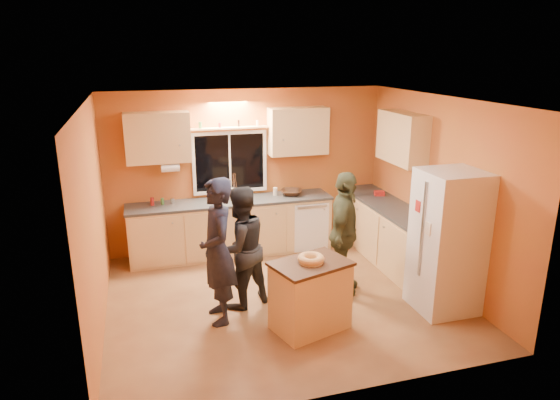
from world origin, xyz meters
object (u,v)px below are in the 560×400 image
object	(u,v)px
island	(310,295)
person_left	(218,251)
person_center	(240,248)
refrigerator	(448,242)
person_right	(344,233)

from	to	relation	value
island	person_left	size ratio (longest dim) A/B	0.56
person_left	island	bearing A→B (deg)	60.56
person_center	island	bearing A→B (deg)	107.50
refrigerator	person_left	distance (m)	2.83
refrigerator	person_right	size ratio (longest dim) A/B	1.08
person_left	person_center	distance (m)	0.44
island	person_center	distance (m)	1.09
person_left	person_center	bearing A→B (deg)	128.41
refrigerator	person_right	distance (m)	1.31
refrigerator	person_right	xyz separation A→B (m)	(-1.05, 0.79, -0.06)
person_left	refrigerator	bearing A→B (deg)	76.97
refrigerator	island	world-z (taller)	refrigerator
person_left	person_right	world-z (taller)	person_left
person_left	person_right	bearing A→B (deg)	96.53
person_center	person_right	size ratio (longest dim) A/B	0.95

